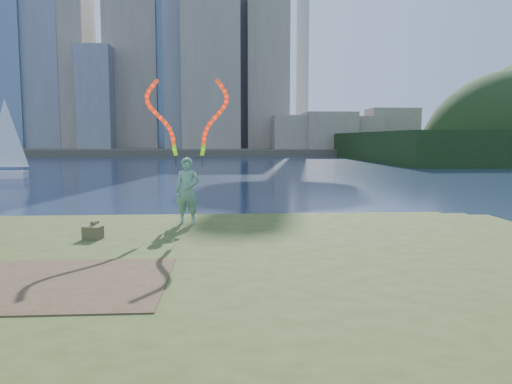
{
  "coord_description": "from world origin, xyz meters",
  "views": [
    {
      "loc": [
        0.33,
        -11.08,
        3.08
      ],
      "look_at": [
        1.1,
        1.0,
        1.78
      ],
      "focal_mm": 35.0,
      "sensor_mm": 36.0,
      "label": 1
    }
  ],
  "objects": [
    {
      "name": "ground",
      "position": [
        0.0,
        0.0,
        0.0
      ],
      "size": [
        320.0,
        320.0,
        0.0
      ],
      "primitive_type": "plane",
      "color": "#1A2843",
      "rests_on": "ground"
    },
    {
      "name": "woman_with_ribbons",
      "position": [
        -0.65,
        2.23,
        2.19
      ],
      "size": [
        2.09,
        0.57,
        4.16
      ],
      "rotation": [
        0.0,
        0.0,
        -0.17
      ],
      "color": "#17713B",
      "rests_on": "grassy_knoll"
    },
    {
      "name": "far_shore",
      "position": [
        0.0,
        95.0,
        0.6
      ],
      "size": [
        320.0,
        40.0,
        1.2
      ],
      "primitive_type": "cube",
      "color": "#4B4637",
      "rests_on": "ground"
    },
    {
      "name": "canvas_bag",
      "position": [
        -2.68,
        0.35,
        0.96
      ],
      "size": [
        0.47,
        0.52,
        0.4
      ],
      "rotation": [
        0.0,
        0.0,
        -0.22
      ],
      "color": "brown",
      "rests_on": "grassy_knoll"
    },
    {
      "name": "dirt_patch",
      "position": [
        -2.2,
        -3.2,
        0.81
      ],
      "size": [
        3.2,
        3.0,
        0.02
      ],
      "primitive_type": "cube",
      "color": "#47331E",
      "rests_on": "grassy_knoll"
    },
    {
      "name": "grassy_knoll",
      "position": [
        0.0,
        -2.3,
        0.34
      ],
      "size": [
        20.0,
        18.0,
        0.8
      ],
      "color": "#374619",
      "rests_on": "ground"
    }
  ]
}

